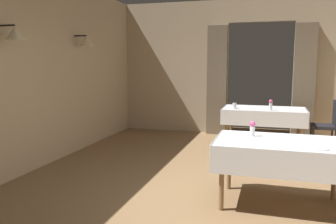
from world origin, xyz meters
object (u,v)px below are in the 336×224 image
object	(u,v)px
plate_mid_b	(319,148)
flower_vase_far	(271,104)
glass_far_b	(234,106)
chair_far_right	(328,122)
flower_vase_mid	(252,128)
dining_table_far	(264,113)
dining_table_mid	(281,149)

from	to	relation	value
plate_mid_b	flower_vase_far	bearing A→B (deg)	99.69
flower_vase_far	glass_far_b	world-z (taller)	flower_vase_far
chair_far_right	flower_vase_mid	size ratio (longest dim) A/B	5.05
dining_table_far	dining_table_mid	bearing A→B (deg)	-84.78
flower_vase_far	glass_far_b	distance (m)	0.67
flower_vase_far	glass_far_b	size ratio (longest dim) A/B	1.79
dining_table_far	flower_vase_far	world-z (taller)	flower_vase_far
glass_far_b	flower_vase_mid	bearing A→B (deg)	-79.19
dining_table_mid	flower_vase_mid	world-z (taller)	flower_vase_mid
chair_far_right	plate_mid_b	xyz separation A→B (m)	(-0.55, -3.25, 0.24)
dining_table_far	chair_far_right	bearing A→B (deg)	4.28
dining_table_mid	dining_table_far	xyz separation A→B (m)	(-0.26, 2.88, 0.00)
dining_table_far	glass_far_b	size ratio (longest dim) A/B	13.91
dining_table_far	plate_mid_b	size ratio (longest dim) A/B	7.80
plate_mid_b	glass_far_b	size ratio (longest dim) A/B	1.78
plate_mid_b	glass_far_b	xyz separation A→B (m)	(-1.16, 2.93, 0.05)
flower_vase_mid	dining_table_mid	bearing A→B (deg)	-26.07
chair_far_right	plate_mid_b	size ratio (longest dim) A/B	4.65
plate_mid_b	dining_table_far	bearing A→B (deg)	100.99
dining_table_mid	chair_far_right	xyz separation A→B (m)	(0.90, 2.96, -0.14)
flower_vase_mid	flower_vase_far	xyz separation A→B (m)	(0.19, 2.45, 0.01)
dining_table_mid	chair_far_right	size ratio (longest dim) A/B	1.59
flower_vase_mid	flower_vase_far	distance (m)	2.46
dining_table_far	flower_vase_far	size ratio (longest dim) A/B	7.75
flower_vase_mid	glass_far_b	world-z (taller)	flower_vase_mid
flower_vase_mid	flower_vase_far	world-z (taller)	flower_vase_far
dining_table_mid	flower_vase_mid	xyz separation A→B (m)	(-0.33, 0.16, 0.20)
dining_table_mid	chair_far_right	world-z (taller)	chair_far_right
plate_mid_b	dining_table_mid	bearing A→B (deg)	140.79
chair_far_right	flower_vase_mid	distance (m)	3.08
dining_table_mid	flower_vase_far	bearing A→B (deg)	93.15
dining_table_far	flower_vase_mid	world-z (taller)	flower_vase_mid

